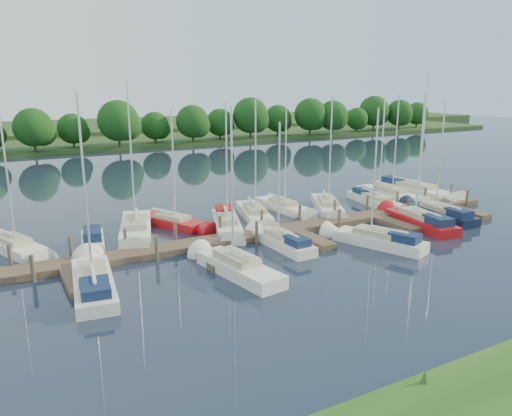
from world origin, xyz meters
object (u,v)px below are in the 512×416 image
dock (295,231)px  motorboat (93,242)px  sailboat_s_2 (281,242)px  sailboat_n_0 (14,248)px  sailboat_n_5 (255,215)px

dock → motorboat: size_ratio=7.62×
dock → sailboat_s_2: (-2.44, -2.04, 0.12)m
sailboat_n_0 → sailboat_n_5: 18.07m
dock → motorboat: (-13.79, 4.20, 0.12)m
dock → sailboat_n_5: size_ratio=3.96×
motorboat → sailboat_s_2: (11.36, -6.24, -0.00)m
sailboat_n_0 → motorboat: (4.80, -1.45, 0.05)m
motorboat → sailboat_s_2: bearing=161.4°
dock → sailboat_s_2: sailboat_s_2 is taller
sailboat_n_0 → sailboat_s_2: 17.89m
sailboat_n_5 → sailboat_s_2: bearing=91.2°
dock → sailboat_s_2: bearing=-140.1°
dock → sailboat_n_0: (-18.60, 5.65, 0.07)m
sailboat_n_0 → motorboat: sailboat_n_0 is taller
motorboat → sailboat_n_5: size_ratio=0.52×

